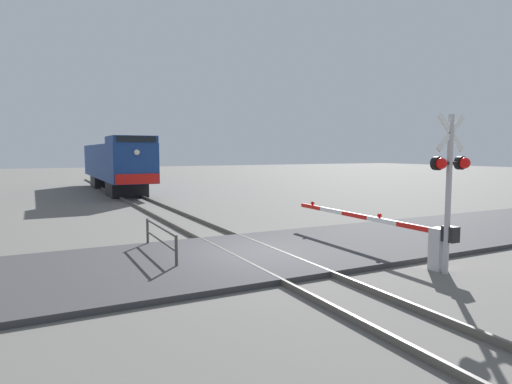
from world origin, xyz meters
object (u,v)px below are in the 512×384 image
object	(u,v)px
locomotive	(115,163)
crossing_signal	(450,175)
crossing_gate	(407,234)
guard_railing	(160,237)

from	to	relation	value
locomotive	crossing_signal	xyz separation A→B (m)	(3.46, -28.02, 0.33)
locomotive	crossing_signal	size ratio (longest dim) A/B	4.08
locomotive	crossing_signal	bearing A→B (deg)	-82.96
locomotive	crossing_gate	xyz separation A→B (m)	(3.58, -26.57, -1.40)
locomotive	guard_railing	distance (m)	23.25
crossing_signal	crossing_gate	world-z (taller)	crossing_signal
locomotive	guard_railing	xyz separation A→B (m)	(-2.56, -23.06, -1.55)
crossing_signal	guard_railing	bearing A→B (deg)	140.51
locomotive	guard_railing	size ratio (longest dim) A/B	5.06
crossing_gate	locomotive	bearing A→B (deg)	97.67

